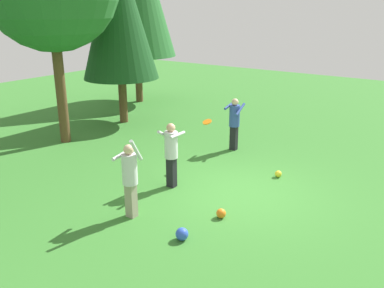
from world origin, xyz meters
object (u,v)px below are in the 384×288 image
frisbee (207,122)px  ball_yellow (278,174)px  ball_blue (182,234)px  person_thrower (130,174)px  tree_right (118,9)px  ball_orange (221,213)px  person_catcher (234,120)px  person_bystander (171,150)px

frisbee → ball_yellow: bearing=-79.4°
frisbee → ball_blue: 4.37m
person_thrower → frisbee: bearing=-0.0°
tree_right → ball_orange: bearing=-121.6°
ball_yellow → tree_right: 8.92m
person_thrower → ball_blue: bearing=-100.9°
ball_blue → ball_yellow: bearing=-3.5°
ball_blue → ball_orange: bearing=-7.6°
person_thrower → ball_orange: 2.21m
person_catcher → ball_orange: (-4.21, -2.10, -0.92)m
ball_orange → person_thrower: bearing=123.3°
person_bystander → ball_blue: 2.79m
frisbee → person_bystander: bearing=-177.1°
person_thrower → person_bystander: size_ratio=1.10×
frisbee → ball_yellow: (0.40, -2.13, -1.25)m
person_thrower → person_catcher: 5.33m
frisbee → ball_yellow: 2.50m
person_bystander → ball_blue: size_ratio=6.52×
person_catcher → person_bystander: (-3.51, -0.15, 0.00)m
person_bystander → person_catcher: bearing=-0.5°
ball_blue → person_bystander: bearing=42.5°
person_bystander → tree_right: bearing=52.0°
person_thrower → tree_right: bearing=39.9°
person_bystander → tree_right: size_ratio=0.24×
ball_yellow → ball_orange: ball_orange is taller
person_catcher → person_bystander: 3.52m
person_thrower → ball_blue: 1.77m
person_bystander → ball_yellow: (2.20, -2.04, -0.93)m
tree_right → person_bystander: bearing=-125.2°
frisbee → ball_blue: (-3.75, -1.88, -1.21)m
person_thrower → ball_blue: person_thrower is taller
ball_blue → tree_right: tree_right is taller
person_thrower → tree_right: size_ratio=0.27×
ball_yellow → ball_blue: 4.16m
person_bystander → ball_blue: (-1.95, -1.79, -0.90)m
person_catcher → ball_orange: 4.79m
ball_blue → person_thrower: bearing=84.7°
ball_yellow → ball_blue: bearing=176.5°
person_catcher → ball_blue: 5.86m
person_thrower → frisbee: size_ratio=5.79×
person_bystander → frisbee: (1.81, 0.09, 0.32)m
person_catcher → ball_orange: size_ratio=7.89×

